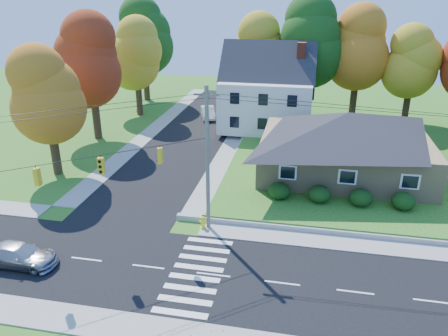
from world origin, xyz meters
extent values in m
plane|color=#3D7923|center=(0.00, 0.00, 0.00)|extent=(120.00, 120.00, 0.00)
cube|color=black|center=(0.00, 0.00, 0.01)|extent=(90.00, 8.00, 0.02)
cube|color=black|center=(-8.00, 26.00, 0.01)|extent=(8.00, 44.00, 0.02)
cube|color=#9C9A90|center=(0.00, 5.00, 0.04)|extent=(90.00, 2.00, 0.08)
cube|color=#3D7923|center=(13.00, 21.00, 0.25)|extent=(30.00, 30.00, 0.50)
cube|color=tan|center=(8.00, 16.00, 2.10)|extent=(14.00, 10.00, 3.20)
pyramid|color=#26262B|center=(8.00, 16.00, 4.80)|extent=(14.60, 10.60, 2.20)
cube|color=silver|center=(0.00, 28.00, 3.30)|extent=(10.00, 8.00, 5.60)
pyramid|color=#26262B|center=(0.00, 28.00, 7.30)|extent=(10.40, 8.40, 2.40)
cube|color=brown|center=(3.50, 28.00, 5.30)|extent=(0.90, 0.90, 9.60)
ellipsoid|color=#163A10|center=(3.00, 9.80, 1.14)|extent=(1.70, 1.70, 1.27)
ellipsoid|color=#163A10|center=(6.00, 9.80, 1.14)|extent=(1.70, 1.70, 1.27)
ellipsoid|color=#163A10|center=(9.00, 9.80, 1.14)|extent=(1.70, 1.70, 1.27)
ellipsoid|color=#163A10|center=(12.00, 9.80, 1.14)|extent=(1.70, 1.70, 1.27)
cylinder|color=#666059|center=(-1.50, 5.20, 5.00)|extent=(0.26, 0.26, 10.00)
cube|color=#666059|center=(-1.50, 5.20, 9.40)|extent=(1.60, 0.12, 0.12)
cube|color=gold|center=(-9.50, -1.20, 5.95)|extent=(0.26, 0.34, 1.00)
cube|color=gold|center=(-6.80, 0.95, 5.95)|extent=(0.34, 0.26, 1.00)
cube|color=gold|center=(-4.00, 3.20, 5.95)|extent=(0.26, 0.34, 1.00)
cylinder|color=black|center=(-8.00, 0.00, 6.60)|extent=(13.02, 10.43, 0.04)
cylinder|color=#3F2A19|center=(-2.00, 34.00, 3.20)|extent=(0.80, 0.80, 5.40)
sphere|color=#B29722|center=(-2.00, 34.00, 7.10)|extent=(6.72, 6.72, 6.72)
sphere|color=#B29722|center=(-2.00, 34.00, 8.78)|extent=(5.91, 5.91, 5.91)
sphere|color=#B29722|center=(-2.00, 34.00, 10.46)|extent=(5.11, 5.11, 5.11)
cylinder|color=#3F2A19|center=(4.00, 33.00, 3.65)|extent=(0.86, 0.86, 6.30)
sphere|color=#1C4814|center=(4.00, 33.00, 8.20)|extent=(7.84, 7.84, 7.84)
sphere|color=#1C4814|center=(4.00, 33.00, 10.16)|extent=(6.90, 6.90, 6.90)
sphere|color=#1C4814|center=(4.00, 33.00, 12.12)|extent=(5.96, 5.96, 5.96)
cylinder|color=#3F2A19|center=(10.00, 34.00, 3.43)|extent=(0.83, 0.83, 5.85)
sphere|color=#BF6A1A|center=(10.00, 34.00, 7.65)|extent=(7.28, 7.28, 7.28)
sphere|color=#BF6A1A|center=(10.00, 34.00, 9.47)|extent=(6.41, 6.41, 6.41)
sphere|color=#BF6A1A|center=(10.00, 34.00, 11.29)|extent=(5.53, 5.53, 5.53)
cylinder|color=#3F2A19|center=(16.00, 33.00, 2.98)|extent=(0.77, 0.77, 4.95)
sphere|color=#B29722|center=(16.00, 33.00, 6.55)|extent=(6.16, 6.16, 6.16)
sphere|color=#B29722|center=(16.00, 33.00, 8.09)|extent=(5.42, 5.42, 5.42)
sphere|color=#B29722|center=(16.00, 33.00, 9.63)|extent=(4.68, 4.68, 4.68)
cylinder|color=#3F2A19|center=(-17.00, 12.00, 2.48)|extent=(0.77, 0.77, 4.95)
sphere|color=#BF6A1A|center=(-17.00, 12.00, 6.05)|extent=(6.16, 6.16, 6.16)
sphere|color=#BF6A1A|center=(-17.00, 12.00, 7.59)|extent=(5.42, 5.42, 5.42)
sphere|color=#BF6A1A|center=(-17.00, 12.00, 9.13)|extent=(4.68, 4.68, 4.68)
cylinder|color=#3F2A19|center=(-18.00, 22.00, 2.93)|extent=(0.83, 0.83, 5.85)
sphere|color=maroon|center=(-18.00, 22.00, 7.15)|extent=(7.28, 7.28, 7.28)
sphere|color=maroon|center=(-18.00, 22.00, 8.97)|extent=(6.41, 6.41, 6.41)
sphere|color=maroon|center=(-18.00, 22.00, 10.79)|extent=(5.53, 5.53, 5.53)
cylinder|color=#3F2A19|center=(-17.00, 32.00, 2.70)|extent=(0.80, 0.80, 5.40)
sphere|color=#B29722|center=(-17.00, 32.00, 6.60)|extent=(6.72, 6.72, 6.72)
sphere|color=#B29722|center=(-17.00, 32.00, 8.28)|extent=(5.91, 5.91, 5.91)
sphere|color=#B29722|center=(-17.00, 32.00, 9.96)|extent=(5.11, 5.11, 5.11)
cylinder|color=#3F2A19|center=(-19.00, 40.00, 3.15)|extent=(0.86, 0.86, 6.30)
sphere|color=#1C4814|center=(-19.00, 40.00, 7.70)|extent=(7.84, 7.84, 7.84)
sphere|color=#1C4814|center=(-19.00, 40.00, 9.66)|extent=(6.90, 6.90, 6.90)
sphere|color=#1C4814|center=(-19.00, 40.00, 11.62)|extent=(5.96, 5.96, 5.96)
imported|color=#A7A6AF|center=(-11.61, -1.26, 0.69)|extent=(4.62, 1.91, 1.34)
imported|color=silver|center=(-7.84, 32.03, 0.75)|extent=(2.86, 4.69, 1.46)
cylinder|color=yellow|center=(-1.86, 5.06, 0.06)|extent=(0.41, 0.41, 0.11)
cylinder|color=yellow|center=(-1.86, 5.06, 0.40)|extent=(0.28, 0.28, 0.63)
sphere|color=yellow|center=(-1.86, 5.06, 0.78)|extent=(0.30, 0.30, 0.30)
cylinder|color=yellow|center=(-1.86, 5.06, 0.52)|extent=(0.53, 0.18, 0.14)
camera|label=1|loc=(4.73, -20.55, 15.51)|focal=35.00mm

